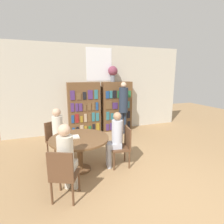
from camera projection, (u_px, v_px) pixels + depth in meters
The scene contains 14 objects.
ground_plane at pixel (167, 201), 2.82m from camera, with size 16.00×16.00×0.00m, color #9E7A51.
wall_back at pixel (99, 89), 6.20m from camera, with size 6.40×0.07×3.00m.
bookshelf_left at pixel (84, 108), 5.95m from camera, with size 1.08×0.34×1.76m.
bookshelf_right at pixel (117, 106), 6.34m from camera, with size 1.08×0.34×1.76m.
flower_vase at pixel (113, 72), 6.04m from camera, with size 0.33×0.33×0.54m.
reading_table at pixel (80, 143), 3.63m from camera, with size 1.22×1.22×0.73m.
chair_near_camera at pixel (63, 173), 2.73m from camera, with size 0.53×0.53×0.89m.
chair_left_side at pixel (55, 138), 4.27m from camera, with size 0.54×0.54×0.89m.
chair_far_side at pixel (123, 144), 3.86m from camera, with size 0.44×0.44×0.89m.
seated_reader_left at pixel (59, 131), 4.11m from camera, with size 0.37×0.40×1.25m.
seated_reader_right at pixel (115, 137), 3.78m from camera, with size 0.37×0.27×1.23m.
seated_reader_back at pixel (66, 155), 2.86m from camera, with size 0.37×0.40×1.25m.
librarian_standing at pixel (123, 103), 5.85m from camera, with size 0.30×0.57×1.77m.
open_book_on_table at pixel (73, 137), 3.61m from camera, with size 0.24×0.18×0.03m.
Camera 1 is at (-1.66, -2.01, 2.00)m, focal length 28.00 mm.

